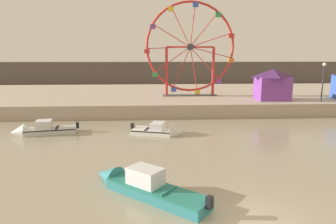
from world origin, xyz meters
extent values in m
cube|color=tan|center=(0.00, 26.87, 0.62)|extent=(110.00, 19.77, 1.25)
cube|color=#564C47|center=(0.00, 48.34, 2.20)|extent=(140.00, 3.00, 4.40)
cube|color=silver|center=(-3.18, 12.18, 0.18)|extent=(3.19, 2.32, 0.36)
cube|color=black|center=(-3.18, 12.18, 0.32)|extent=(3.17, 2.33, 0.08)
cone|color=silver|center=(-1.45, 11.67, 0.18)|extent=(1.18, 1.65, 1.49)
cube|color=black|center=(-4.65, 12.61, 0.47)|extent=(0.26, 0.29, 0.44)
cube|color=silver|center=(-2.84, 12.08, 0.60)|extent=(1.18, 1.45, 0.48)
cube|color=black|center=(-3.53, 12.28, 0.39)|extent=(0.53, 1.33, 0.06)
cube|color=silver|center=(-10.50, 12.66, 0.20)|extent=(3.68, 1.92, 0.40)
cube|color=black|center=(-10.50, 12.66, 0.36)|extent=(3.65, 1.93, 0.08)
cone|color=silver|center=(-12.68, 12.26, 0.20)|extent=(1.17, 1.40, 1.25)
cube|color=black|center=(-8.68, 12.99, 0.51)|extent=(0.24, 0.27, 0.44)
cube|color=silver|center=(-10.93, 12.58, 0.69)|extent=(1.22, 1.22, 0.59)
cube|color=black|center=(-10.07, 12.74, 0.43)|extent=(0.36, 1.12, 0.06)
cube|color=teal|center=(-3.10, 2.36, 0.22)|extent=(4.16, 3.73, 0.45)
cube|color=#237566|center=(-3.10, 2.36, 0.41)|extent=(4.14, 3.72, 0.08)
cone|color=teal|center=(-5.26, 4.17, 0.22)|extent=(1.64, 1.62, 1.08)
cube|color=black|center=(-1.31, 0.86, 0.56)|extent=(0.31, 0.31, 0.44)
cube|color=silver|center=(-3.52, 2.71, 0.78)|extent=(1.61, 1.56, 0.67)
cube|color=#237566|center=(-2.67, 2.00, 0.48)|extent=(0.74, 0.85, 0.06)
torus|color=red|center=(0.90, 23.38, 6.42)|extent=(9.39, 0.24, 9.39)
cylinder|color=#38383D|center=(0.90, 23.38, 6.42)|extent=(0.70, 0.50, 0.70)
cylinder|color=red|center=(-1.38, 23.38, 6.34)|extent=(4.58, 0.08, 0.25)
cube|color=red|center=(-3.67, 23.38, 5.98)|extent=(0.56, 0.48, 0.44)
cylinder|color=red|center=(-0.98, 23.38, 5.12)|extent=(3.80, 0.08, 2.68)
cube|color=#33934C|center=(-2.85, 23.38, 3.53)|extent=(0.56, 0.48, 0.44)
cylinder|color=red|center=(0.03, 23.38, 4.31)|extent=(1.82, 0.08, 4.26)
cube|color=#3356B7|center=(-0.85, 23.38, 1.91)|extent=(0.56, 0.48, 0.44)
cylinder|color=red|center=(1.31, 23.38, 4.17)|extent=(0.89, 0.08, 4.52)
cube|color=yellow|center=(1.72, 23.38, 1.64)|extent=(0.56, 0.48, 0.44)
cylinder|color=red|center=(2.46, 23.38, 4.75)|extent=(3.18, 0.08, 3.40)
cube|color=purple|center=(4.02, 23.38, 2.80)|extent=(0.56, 0.48, 0.44)
cylinder|color=red|center=(3.12, 23.38, 5.86)|extent=(4.46, 0.08, 1.21)
cube|color=orange|center=(5.34, 23.38, 5.01)|extent=(0.56, 0.48, 0.44)
cylinder|color=red|center=(3.07, 23.38, 7.15)|extent=(4.37, 0.08, 1.52)
cube|color=red|center=(5.24, 23.38, 7.59)|extent=(0.56, 0.48, 0.44)
cylinder|color=red|center=(2.34, 23.38, 8.21)|extent=(2.93, 0.08, 3.62)
cube|color=#33934C|center=(3.77, 23.38, 9.71)|extent=(0.56, 0.48, 0.44)
cylinder|color=red|center=(1.15, 23.38, 8.70)|extent=(0.57, 0.08, 4.56)
cube|color=#3356B7|center=(1.39, 23.38, 10.69)|extent=(0.56, 0.48, 0.44)
cylinder|color=red|center=(-0.12, 23.38, 8.47)|extent=(2.12, 0.08, 4.13)
cube|color=yellow|center=(-1.15, 23.38, 10.23)|extent=(0.56, 0.48, 0.44)
cylinder|color=red|center=(-1.07, 23.38, 7.59)|extent=(3.98, 0.08, 2.40)
cube|color=purple|center=(-3.04, 23.38, 8.48)|extent=(0.56, 0.48, 0.44)
cylinder|color=red|center=(-1.61, 23.38, 3.83)|extent=(0.28, 0.28, 5.18)
cylinder|color=red|center=(3.42, 23.38, 3.83)|extent=(0.28, 0.28, 5.18)
cylinder|color=red|center=(0.90, 23.38, 6.42)|extent=(5.03, 0.18, 0.18)
cube|color=#4C4C51|center=(0.90, 23.38, 1.29)|extent=(5.83, 1.20, 0.08)
cube|color=purple|center=(8.57, 19.85, 2.36)|extent=(3.07, 2.68, 2.22)
pyramid|color=#462156|center=(8.57, 19.85, 3.84)|extent=(3.38, 2.95, 0.80)
cylinder|color=#2D2D33|center=(12.63, 18.18, 2.91)|extent=(0.12, 0.12, 3.33)
sphere|color=#F2EACC|center=(12.63, 18.18, 4.72)|extent=(0.32, 0.32, 0.32)
camera|label=1|loc=(-3.25, -8.41, 5.48)|focal=31.66mm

